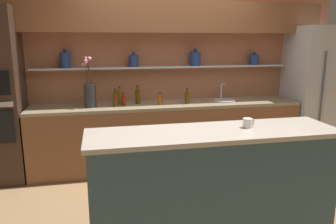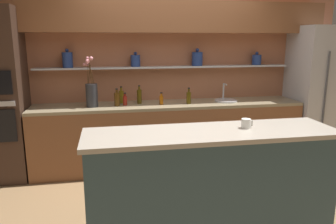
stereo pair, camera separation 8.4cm
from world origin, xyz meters
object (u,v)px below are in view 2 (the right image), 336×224
at_px(refrigerator, 317,94).
at_px(bottle_oil_3, 139,96).
at_px(bottle_sauce_2, 125,100).
at_px(bottle_oil_4, 121,97).
at_px(bottle_oil_5, 189,97).
at_px(flower_vase, 92,93).
at_px(bottle_sauce_0, 161,100).
at_px(bottle_spirit_1, 117,99).
at_px(sink_fixture, 226,100).
at_px(coffee_mug, 246,123).

xyz_separation_m(refrigerator, bottle_oil_3, (-2.67, 0.11, 0.03)).
distance_m(bottle_sauce_2, bottle_oil_4, 0.16).
distance_m(refrigerator, bottle_oil_3, 2.67).
height_order(refrigerator, bottle_oil_5, refrigerator).
distance_m(flower_vase, bottle_oil_3, 0.65).
bearing_deg(bottle_sauce_2, refrigerator, -0.38).
xyz_separation_m(flower_vase, bottle_sauce_0, (0.93, -0.02, -0.11)).
distance_m(bottle_spirit_1, bottle_oil_5, 0.98).
distance_m(bottle_sauce_2, bottle_oil_5, 0.88).
height_order(bottle_oil_4, bottle_oil_5, bottle_oil_4).
height_order(flower_vase, bottle_spirit_1, flower_vase).
distance_m(bottle_spirit_1, bottle_oil_4, 0.20).
relative_size(refrigerator, sink_fixture, 6.12).
height_order(refrigerator, flower_vase, refrigerator).
relative_size(sink_fixture, bottle_sauce_2, 1.88).
relative_size(bottle_sauce_0, bottle_spirit_1, 0.71).
distance_m(sink_fixture, bottle_sauce_2, 1.45).
bearing_deg(sink_fixture, refrigerator, -1.94).
height_order(flower_vase, bottle_oil_4, flower_vase).
relative_size(sink_fixture, bottle_sauce_0, 1.92).
height_order(sink_fixture, bottle_oil_4, sink_fixture).
xyz_separation_m(refrigerator, bottle_sauce_0, (-2.38, -0.02, -0.00)).
relative_size(bottle_spirit_1, bottle_oil_3, 0.93).
relative_size(refrigerator, bottle_oil_3, 7.76).
height_order(sink_fixture, bottle_oil_5, sink_fixture).
xyz_separation_m(bottle_sauce_2, bottle_oil_4, (-0.04, 0.15, 0.02)).
xyz_separation_m(flower_vase, bottle_sauce_2, (0.44, 0.02, -0.11)).
distance_m(flower_vase, bottle_sauce_0, 0.93).
bearing_deg(bottle_spirit_1, sink_fixture, 2.40).
xyz_separation_m(bottle_spirit_1, bottle_oil_5, (0.98, -0.02, -0.01)).
relative_size(sink_fixture, bottle_oil_5, 1.45).
xyz_separation_m(refrigerator, bottle_oil_4, (-2.92, 0.17, 0.02)).
bearing_deg(bottle_sauce_2, coffee_mug, -60.61).
height_order(bottle_spirit_1, bottle_oil_4, same).
bearing_deg(bottle_oil_4, sink_fixture, -4.69).
height_order(bottle_spirit_1, bottle_sauce_2, bottle_spirit_1).
height_order(sink_fixture, bottle_spirit_1, sink_fixture).
relative_size(bottle_sauce_2, coffee_mug, 1.66).
xyz_separation_m(flower_vase, bottle_oil_3, (0.64, 0.11, -0.08)).
bearing_deg(flower_vase, refrigerator, -0.02).
bearing_deg(flower_vase, coffee_mug, -50.56).
distance_m(bottle_sauce_0, bottle_oil_3, 0.32).
relative_size(bottle_sauce_0, bottle_oil_3, 0.66).
bearing_deg(refrigerator, sink_fixture, 178.06).
relative_size(flower_vase, bottle_oil_3, 2.59).
height_order(refrigerator, coffee_mug, refrigerator).
bearing_deg(bottle_sauce_2, bottle_oil_5, -3.56).
distance_m(flower_vase, sink_fixture, 1.89).
distance_m(flower_vase, bottle_oil_4, 0.44).
relative_size(refrigerator, coffee_mug, 19.07).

